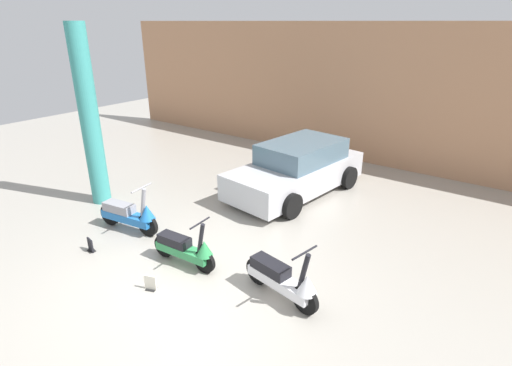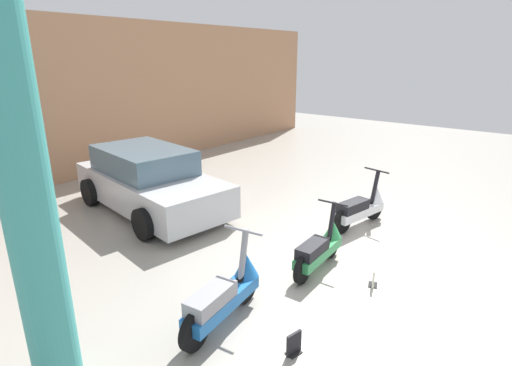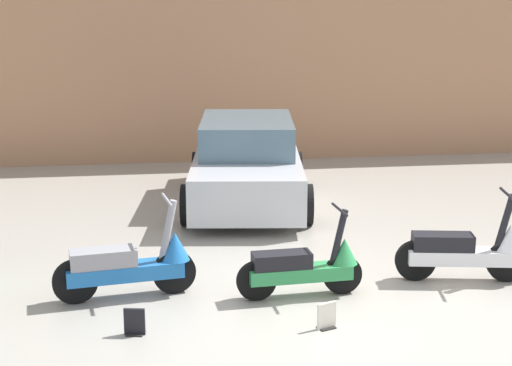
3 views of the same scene
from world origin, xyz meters
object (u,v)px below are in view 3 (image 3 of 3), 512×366
at_px(scooter_front_left, 131,264).
at_px(placard_near_left_scooter, 135,323).
at_px(car_rear_left, 247,163).
at_px(scooter_front_center, 468,250).
at_px(placard_near_right_scooter, 327,317).
at_px(scooter_front_right, 306,266).

xyz_separation_m(scooter_front_left, placard_near_left_scooter, (0.03, -0.97, -0.26)).
bearing_deg(car_rear_left, scooter_front_center, 35.24).
xyz_separation_m(scooter_front_center, placard_near_right_scooter, (-1.85, -1.06, -0.25)).
height_order(scooter_front_right, placard_near_right_scooter, scooter_front_right).
bearing_deg(placard_near_right_scooter, scooter_front_center, 29.71).
bearing_deg(scooter_front_right, placard_near_right_scooter, -91.26).
bearing_deg(scooter_front_left, placard_near_right_scooter, -38.37).
relative_size(scooter_front_center, placard_near_left_scooter, 5.62).
xyz_separation_m(scooter_front_center, car_rear_left, (-1.99, 3.79, 0.25)).
bearing_deg(placard_near_right_scooter, car_rear_left, 91.67).
relative_size(scooter_front_left, scooter_front_right, 1.10).
bearing_deg(placard_near_right_scooter, placard_near_left_scooter, 176.53).
bearing_deg(car_rear_left, scooter_front_left, -17.04).
bearing_deg(car_rear_left, scooter_front_right, 9.02).
xyz_separation_m(scooter_front_right, placard_near_right_scooter, (0.04, -0.85, -0.22)).
bearing_deg(placard_near_left_scooter, scooter_front_right, 22.31).
height_order(scooter_front_left, scooter_front_center, scooter_front_left).
xyz_separation_m(scooter_front_left, placard_near_right_scooter, (1.86, -1.08, -0.26)).
relative_size(scooter_front_left, scooter_front_center, 1.03).
relative_size(scooter_front_center, placard_near_right_scooter, 5.62).
relative_size(scooter_front_left, placard_near_right_scooter, 5.78).
distance_m(scooter_front_center, placard_near_left_scooter, 3.81).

